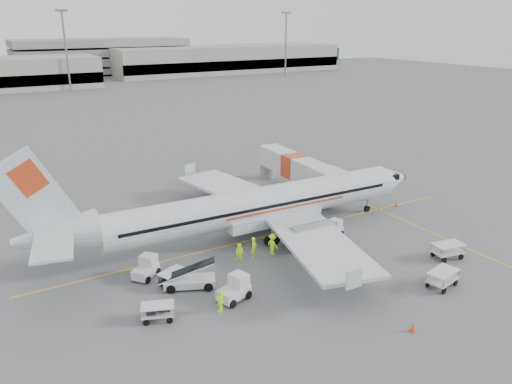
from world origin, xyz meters
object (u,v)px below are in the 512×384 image
aircraft (260,182)px  tug_aft (145,268)px  tug_mid (234,288)px  tug_fore (333,229)px  belt_loader (189,271)px  jet_bridge (294,174)px

aircraft → tug_aft: aircraft is taller
tug_aft → tug_mid: bearing=-94.4°
aircraft → tug_fore: bearing=-30.0°
belt_loader → tug_mid: belt_loader is taller
aircraft → tug_mid: aircraft is taller
tug_mid → tug_aft: (-4.43, 6.42, -0.06)m
aircraft → jet_bridge: bearing=43.3°
aircraft → tug_fore: size_ratio=19.32×
jet_bridge → belt_loader: (-19.48, -14.56, -0.84)m
tug_fore → tug_mid: size_ratio=0.83×
aircraft → tug_aft: size_ratio=17.26×
aircraft → jet_bridge: size_ratio=2.27×
belt_loader → tug_aft: size_ratio=2.29×
jet_bridge → tug_aft: 24.73m
belt_loader → tug_mid: bearing=-34.5°
belt_loader → tug_mid: size_ratio=2.13×
belt_loader → tug_fore: belt_loader is taller
tug_fore → tug_aft: (-17.69, 1.10, 0.09)m
belt_loader → tug_fore: size_ratio=2.57×
tug_aft → belt_loader: bearing=-91.6°
jet_bridge → tug_aft: (-21.89, -11.42, -1.36)m
jet_bridge → tug_mid: jet_bridge is taller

